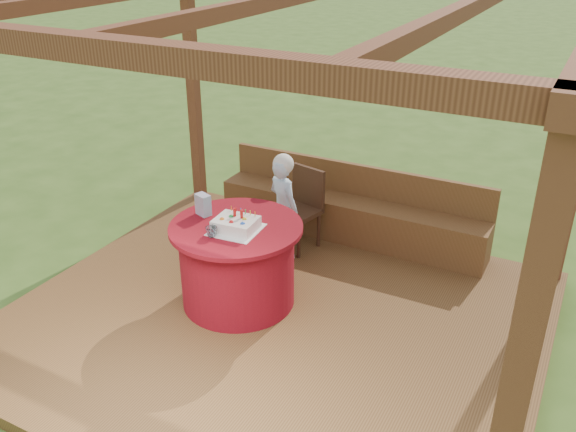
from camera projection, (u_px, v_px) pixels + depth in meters
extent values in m
plane|color=#35551C|center=(275.00, 326.00, 5.49)|extent=(60.00, 60.00, 0.00)
cube|color=brown|center=(275.00, 321.00, 5.46)|extent=(4.50, 4.00, 0.12)
cube|color=brown|center=(507.00, 432.00, 2.48)|extent=(0.12, 0.12, 2.60)
cube|color=brown|center=(194.00, 95.00, 7.26)|extent=(0.12, 0.12, 2.60)
cube|color=brown|center=(71.00, 46.00, 2.78)|extent=(4.50, 0.14, 0.12)
cube|color=brown|center=(271.00, 2.00, 4.27)|extent=(0.10, 3.70, 0.10)
cube|color=brown|center=(457.00, 14.00, 3.73)|extent=(0.10, 3.70, 0.10)
cube|color=brown|center=(349.00, 219.00, 6.69)|extent=(3.00, 0.42, 0.45)
cube|color=brown|center=(357.00, 179.00, 6.66)|extent=(3.00, 0.06, 0.35)
cylinder|color=maroon|center=(238.00, 266.00, 5.49)|extent=(1.02, 1.02, 0.74)
cylinder|color=maroon|center=(236.00, 227.00, 5.32)|extent=(1.18, 1.18, 0.04)
cube|color=#3D2213|center=(297.00, 212.00, 6.41)|extent=(0.50, 0.50, 0.05)
cylinder|color=#3D2213|center=(275.00, 230.00, 6.48)|extent=(0.04, 0.04, 0.41)
cylinder|color=#3D2213|center=(299.00, 240.00, 6.29)|extent=(0.04, 0.04, 0.41)
cylinder|color=#3D2213|center=(295.00, 220.00, 6.71)|extent=(0.04, 0.04, 0.41)
cylinder|color=#3D2213|center=(319.00, 229.00, 6.51)|extent=(0.04, 0.04, 0.41)
cube|color=#3D2213|center=(308.00, 187.00, 6.44)|extent=(0.41, 0.13, 0.45)
imported|color=#9AC7E5|center=(283.00, 208.00, 6.19)|extent=(0.46, 0.39, 1.08)
sphere|color=white|center=(283.00, 164.00, 5.99)|extent=(0.21, 0.21, 0.21)
cube|color=white|center=(236.00, 230.00, 5.23)|extent=(0.43, 0.43, 0.01)
cube|color=white|center=(236.00, 224.00, 5.20)|extent=(0.37, 0.31, 0.10)
cylinder|color=red|center=(235.00, 212.00, 5.21)|extent=(0.03, 0.03, 0.08)
cylinder|color=red|center=(242.00, 214.00, 5.18)|extent=(0.03, 0.03, 0.08)
sphere|color=orange|center=(222.00, 218.00, 5.17)|extent=(0.04, 0.04, 0.04)
sphere|color=red|center=(231.00, 221.00, 5.12)|extent=(0.04, 0.04, 0.04)
sphere|color=blue|center=(243.00, 222.00, 5.10)|extent=(0.04, 0.04, 0.04)
sphere|color=green|center=(231.00, 215.00, 5.22)|extent=(0.04, 0.04, 0.04)
sphere|color=yellow|center=(245.00, 218.00, 5.17)|extent=(0.04, 0.04, 0.04)
cube|color=#CC84BC|center=(203.00, 205.00, 5.46)|extent=(0.16, 0.13, 0.20)
imported|color=white|center=(211.00, 232.00, 5.10)|extent=(0.10, 0.10, 0.09)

